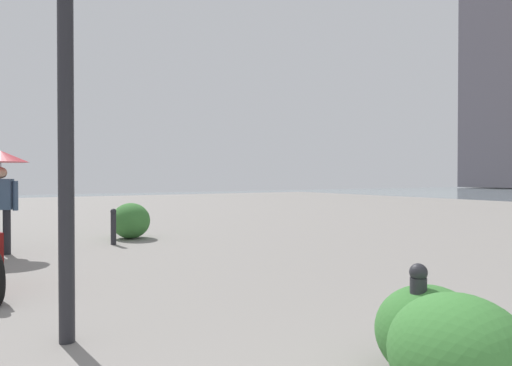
# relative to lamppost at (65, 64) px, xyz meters

# --- Properties ---
(lamppost) EXTENTS (0.98, 0.28, 3.79)m
(lamppost) POSITION_rel_lamppost_xyz_m (0.00, 0.00, 0.00)
(lamppost) COLOR #232328
(lamppost) RESTS_ON ground
(pedestrian) EXTENTS (1.00, 1.00, 2.03)m
(pedestrian) POSITION_rel_lamppost_xyz_m (5.54, 0.42, -0.94)
(pedestrian) COLOR black
(pedestrian) RESTS_ON ground
(bollard_near) EXTENTS (0.13, 0.13, 0.89)m
(bollard_near) POSITION_rel_lamppost_xyz_m (-2.21, -2.06, -2.08)
(bollard_near) COLOR #232328
(bollard_near) RESTS_ON ground
(bollard_mid) EXTENTS (0.13, 0.13, 0.81)m
(bollard_mid) POSITION_rel_lamppost_xyz_m (5.69, -1.75, -2.12)
(bollard_mid) COLOR #232328
(bollard_mid) RESTS_ON ground
(shrub_low) EXTENTS (1.03, 0.93, 0.88)m
(shrub_low) POSITION_rel_lamppost_xyz_m (6.51, -2.36, -2.11)
(shrub_low) COLOR #387533
(shrub_low) RESTS_ON ground
(shrub_round) EXTENTS (0.92, 0.82, 0.78)m
(shrub_round) POSITION_rel_lamppost_xyz_m (-2.64, -1.91, -2.15)
(shrub_round) COLOR #387533
(shrub_round) RESTS_ON ground
(shrub_wide) EXTENTS (0.84, 0.75, 0.71)m
(shrub_wide) POSITION_rel_lamppost_xyz_m (-2.23, -2.18, -2.19)
(shrub_wide) COLOR #387533
(shrub_wide) RESTS_ON ground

